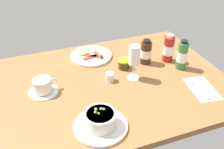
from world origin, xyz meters
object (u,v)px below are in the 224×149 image
(jam_jar, at_px, (124,64))
(sauce_bottle_green, at_px, (182,56))
(sauce_bottle_brown, at_px, (146,52))
(wine_glass, at_px, (134,57))
(porridge_bowl, at_px, (100,121))
(breakfast_plate, at_px, (91,56))
(sauce_bottle_red, at_px, (168,49))
(creamer_jug, at_px, (110,77))
(cutlery_setting, at_px, (202,88))
(coffee_cup, at_px, (43,86))

(jam_jar, xyz_separation_m, sauce_bottle_green, (0.28, -0.10, 0.05))
(jam_jar, xyz_separation_m, sauce_bottle_brown, (0.13, 0.01, 0.04))
(wine_glass, xyz_separation_m, sauce_bottle_brown, (0.12, 0.11, -0.06))
(sauce_bottle_brown, bearing_deg, porridge_bowl, -135.23)
(jam_jar, height_order, sauce_bottle_brown, sauce_bottle_brown)
(jam_jar, bearing_deg, sauce_bottle_green, -20.30)
(jam_jar, relative_size, breakfast_plate, 0.27)
(jam_jar, relative_size, sauce_bottle_red, 0.40)
(wine_glass, xyz_separation_m, sauce_bottle_green, (0.27, -0.00, -0.05))
(sauce_bottle_brown, relative_size, sauce_bottle_red, 0.89)
(jam_jar, bearing_deg, breakfast_plate, 127.44)
(sauce_bottle_brown, distance_m, sauce_bottle_red, 0.13)
(creamer_jug, relative_size, wine_glass, 0.29)
(creamer_jug, distance_m, jam_jar, 0.14)
(creamer_jug, bearing_deg, jam_jar, 37.37)
(creamer_jug, bearing_deg, wine_glass, -7.46)
(cutlery_setting, distance_m, jam_jar, 0.41)
(porridge_bowl, relative_size, sauce_bottle_brown, 1.55)
(wine_glass, height_order, jam_jar, wine_glass)
(creamer_jug, distance_m, sauce_bottle_brown, 0.26)
(creamer_jug, bearing_deg, sauce_bottle_brown, 21.41)
(creamer_jug, xyz_separation_m, jam_jar, (0.11, 0.08, 0.00))
(wine_glass, xyz_separation_m, sauce_bottle_red, (0.25, 0.09, -0.05))
(coffee_cup, height_order, breakfast_plate, coffee_cup)
(sauce_bottle_green, distance_m, breakfast_plate, 0.50)
(sauce_bottle_green, distance_m, sauce_bottle_red, 0.10)
(porridge_bowl, xyz_separation_m, sauce_bottle_red, (0.51, 0.36, 0.04))
(coffee_cup, relative_size, wine_glass, 0.78)
(coffee_cup, xyz_separation_m, wine_glass, (0.44, -0.04, 0.09))
(porridge_bowl, relative_size, sauce_bottle_green, 1.32)
(cutlery_setting, bearing_deg, sauce_bottle_red, 94.46)
(coffee_cup, relative_size, sauce_bottle_green, 0.86)
(cutlery_setting, relative_size, breakfast_plate, 0.88)
(cutlery_setting, height_order, wine_glass, wine_glass)
(cutlery_setting, height_order, sauce_bottle_green, sauce_bottle_green)
(cutlery_setting, bearing_deg, sauce_bottle_brown, 115.43)
(porridge_bowl, distance_m, sauce_bottle_red, 0.62)
(breakfast_plate, bearing_deg, sauce_bottle_red, -25.27)
(cutlery_setting, relative_size, sauce_bottle_brown, 1.46)
(creamer_jug, relative_size, breakfast_plate, 0.23)
(wine_glass, distance_m, sauce_bottle_green, 0.28)
(sauce_bottle_brown, height_order, sauce_bottle_red, sauce_bottle_red)
(cutlery_setting, height_order, jam_jar, jam_jar)
(wine_glass, height_order, sauce_bottle_green, wine_glass)
(wine_glass, distance_m, sauce_bottle_red, 0.27)
(cutlery_setting, height_order, creamer_jug, creamer_jug)
(coffee_cup, xyz_separation_m, sauce_bottle_green, (0.71, -0.04, 0.04))
(sauce_bottle_green, bearing_deg, cutlery_setting, -90.92)
(creamer_jug, bearing_deg, sauce_bottle_red, 11.27)
(creamer_jug, xyz_separation_m, breakfast_plate, (-0.02, 0.25, -0.01))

